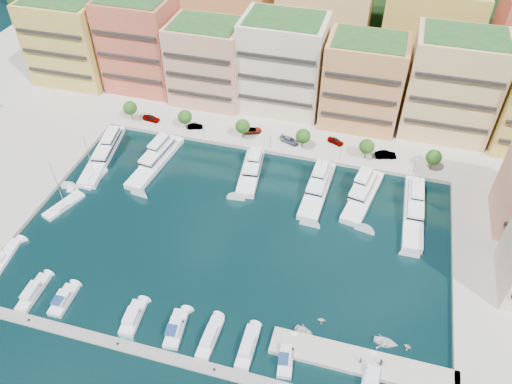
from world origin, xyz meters
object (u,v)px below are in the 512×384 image
Objects in this scene: yacht_3 at (251,170)px; cruiser_6 at (248,347)px; tree_2 at (243,126)px; cruiser_5 at (210,338)px; tree_5 at (434,157)px; sailboat_0 at (4,257)px; person_0 at (361,360)px; yacht_6 at (414,208)px; cruiser_4 at (176,329)px; yacht_0 at (104,152)px; tender_2 at (386,343)px; cruiser_7 at (286,357)px; sailboat_1 at (64,206)px; car_0 at (151,118)px; car_4 at (336,141)px; tender_1 at (321,320)px; lamppost_3 at (341,151)px; cruiser_9 at (371,379)px; lamppost_4 at (415,163)px; lamppost_2 at (270,139)px; car_3 at (289,140)px; yacht_4 at (318,187)px; cruiser_1 at (63,300)px; cruiser_3 at (133,318)px; cruiser_0 at (33,293)px; sailboat_2 at (94,179)px; tree_4 at (367,146)px; car_1 at (195,126)px; yacht_5 at (363,193)px; car_2 at (252,130)px; tree_1 at (185,117)px; yacht_1 at (157,159)px; car_5 at (386,155)px; tree_3 at (303,136)px; tree_0 at (130,108)px; tender_3 at (408,346)px; tender_0 at (305,333)px; lamppost_0 at (140,118)px.

yacht_3 reaches higher than cruiser_6.
cruiser_5 is (11.33, -58.10, -4.20)m from tree_2.
tree_5 is 98.66m from sailboat_0.
yacht_6 is at bearing -19.67° from person_0.
person_0 reaches higher than cruiser_4.
tender_2 is at bearing -25.46° from yacht_0.
tree_2 reaches higher than cruiser_7.
car_0 is at bearing 81.14° from sailboat_1.
tender_1 is at bearing -150.29° from car_4.
cruiser_9 is at bearing -76.15° from lamppost_3.
lamppost_4 is at bearing 65.29° from cruiser_6.
tender_2 is at bearing -120.83° from car_0.
lamppost_2 is at bearing 77.43° from yacht_3.
cruiser_4 is at bearing -168.30° from car_3.
yacht_4 reaches higher than car_0.
cruiser_1 is at bearing 98.39° from tender_1.
car_0 is (-22.91, 59.00, 1.27)m from cruiser_3.
sailboat_2 is at bearing 99.43° from cruiser_0.
tree_4 is 1.35× the size of lamppost_2.
lamppost_3 is at bearing 26.06° from yacht_3.
car_1 is at bearing 123.49° from cruiser_7.
sailboat_1 is at bearing -140.88° from lamppost_2.
yacht_5 reaches higher than car_2.
sailboat_1 is at bearing 77.91° from sailboat_0.
tree_2 is 0.79× the size of cruiser_1.
tree_4 is at bearing 37.39° from sailboat_0.
car_2 is at bearing 39.59° from tender_2.
cruiser_4 is (20.80, -58.10, -4.17)m from tree_1.
yacht_4 is (22.65, -13.93, -3.65)m from tree_2.
lamppost_3 is 45.99m from yacht_1.
car_0 is 63.60m from car_5.
tree_3 is 1.18× the size of car_0.
cruiser_9 is (23.75, -58.08, -4.20)m from tree_3.
cruiser_1 is 36.45m from cruiser_6.
cruiser_5 is 0.66× the size of sailboat_0.
tree_0 reaches higher than cruiser_4.
car_5 is (10.97, 4.05, -1.97)m from lamppost_3.
car_0 reaches higher than tender_3.
tree_4 is 1.40× the size of tender_0.
tree_4 reaches higher than cruiser_6.
tender_2 is (-6.45, -50.61, -4.30)m from tree_5.
lamppost_2 is 0.21× the size of yacht_5.
yacht_5 reaches higher than cruiser_7.
tree_1 is at bearing 164.91° from yacht_5.
lamppost_0 is 0.48× the size of cruiser_5.
yacht_6 is at bearing -124.88° from car_1.
sailboat_1 reaches higher than tender_0.
lamppost_2 is 0.83× the size of car_3.
tree_4 is at bearing 169.15° from lamppost_4.
tree_0 is 1.00× the size of tree_3.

